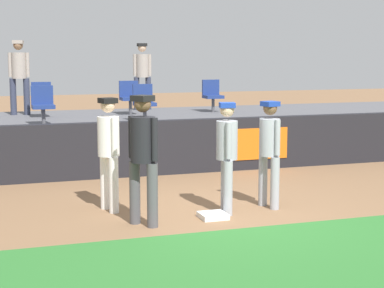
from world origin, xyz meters
The scene contains 16 objects.
ground_plane centered at (0.00, 0.00, 0.00)m, with size 60.00×60.00×0.00m, color #846042.
grass_foreground_strip centered at (0.00, -2.26, 0.00)m, with size 18.00×2.80×0.01m, color #2D722D.
first_base centered at (-0.30, -0.19, 0.04)m, with size 0.40×0.40×0.08m, color white.
player_fielder_home centered at (-1.68, 0.78, 1.03)m, with size 0.41×0.58×1.79m.
player_runner_visitor centered at (0.01, 0.05, 1.00)m, with size 0.40×0.47×1.73m.
player_coach_visitor centered at (0.80, 0.18, 1.00)m, with size 0.39×0.47×1.72m.
player_umpire centered at (-1.39, -0.25, 1.09)m, with size 0.50×0.50×1.89m.
field_wall centered at (0.01, 3.48, 0.56)m, with size 18.00×0.26×1.12m.
bleacher_platform centered at (0.00, 6.05, 0.47)m, with size 18.00×4.80×0.95m, color #59595E.
seat_back_right centered at (2.23, 6.72, 1.42)m, with size 0.47×0.44×0.84m.
seat_front_center centered at (-0.06, 4.92, 1.42)m, with size 0.45×0.44×0.84m.
seat_back_center centered at (0.02, 6.72, 1.42)m, with size 0.48×0.44×0.84m.
seat_back_left centered at (-2.13, 6.72, 1.42)m, with size 0.47×0.44×0.84m.
seat_front_left centered at (-2.29, 4.92, 1.42)m, with size 0.47×0.44×0.84m.
spectator_hooded centered at (-2.60, 7.46, 2.02)m, with size 0.51×0.41×1.84m.
spectator_capped centered at (0.66, 7.95, 1.99)m, with size 0.50×0.35×1.79m.
Camera 1 is at (-3.59, -9.03, 2.47)m, focal length 59.95 mm.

